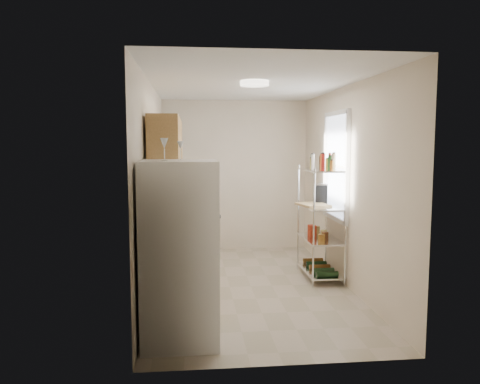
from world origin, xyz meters
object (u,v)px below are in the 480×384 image
Objects in this scene: refrigerator at (180,252)px; espresso_machine at (320,193)px; rice_cooker at (181,209)px; cutting_board at (313,205)px; frying_pan_large at (180,208)px.

refrigerator is 2.87m from espresso_machine.
refrigerator is at bearing -89.28° from rice_cooker.
refrigerator is at bearing -123.99° from espresso_machine.
frying_pan_large is at bearing 160.75° from cutting_board.
refrigerator is at bearing -72.95° from frying_pan_large.
refrigerator is at bearing -133.18° from cutting_board.
refrigerator is 6.30× the size of rice_cooker.
frying_pan_large is at bearing 92.76° from rice_cooker.
cutting_board reaches higher than frying_pan_large.
refrigerator reaches higher than rice_cooker.
rice_cooker is 0.79m from frying_pan_large.
cutting_board is (1.76, 1.88, 0.17)m from refrigerator.
cutting_board is at bearing 4.80° from rice_cooker.
espresso_machine is at bearing 47.52° from refrigerator.
refrigerator is 2.58m from cutting_board.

